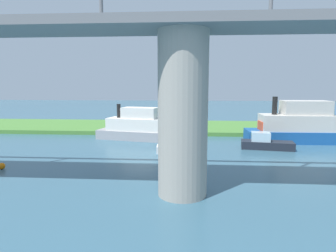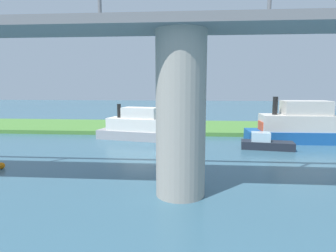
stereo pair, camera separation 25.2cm
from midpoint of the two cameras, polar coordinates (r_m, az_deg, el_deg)
name	(u,v)px [view 1 (the left image)]	position (r m, az deg, el deg)	size (l,w,h in m)	color
ground_plane	(159,136)	(36.67, -1.98, -1.95)	(160.00, 160.00, 0.00)	#386075
grassy_bank	(163,127)	(42.52, -1.13, -0.18)	(80.00, 12.00, 0.50)	#4C8438
bridge_pylon	(183,115)	(16.52, 2.51, 2.14)	(2.87, 2.87, 9.48)	#9E998E
bridge_span	(183,20)	(16.80, 2.63, 20.19)	(72.63, 4.30, 3.25)	slate
person_on_bank	(183,124)	(38.43, 2.72, 0.33)	(0.40, 0.40, 1.39)	#2D334C
mooring_post	(119,126)	(39.18, -9.84, 0.07)	(0.20, 0.20, 0.99)	brown
houseboat_blue	(134,126)	(34.42, -6.99, -0.07)	(8.55, 4.33, 4.17)	#99999E
riverboat_paddlewheel	(295,125)	(35.42, 23.69, 0.11)	(10.10, 3.47, 5.14)	#195199
pontoon_yellow	(178,147)	(27.69, 1.66, -4.23)	(4.38, 1.78, 1.43)	white
motorboat_red	(266,143)	(30.82, 18.54, -3.20)	(5.29, 2.54, 1.69)	#1E232D
marker_buoy	(2,166)	(25.89, -30.33, -6.86)	(0.50, 0.50, 0.50)	orange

